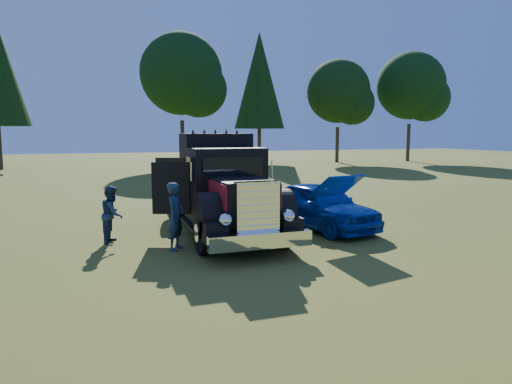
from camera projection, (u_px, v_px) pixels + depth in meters
The scene contains 6 objects.
ground at pixel (231, 243), 12.63m from camera, with size 120.00×120.00×0.00m, color #405519.
treeline at pixel (65, 72), 35.09m from camera, with size 66.14×24.04×13.33m.
diamond_t_truck at pixel (223, 192), 13.53m from camera, with size 3.31×7.16×3.00m.
hotrod_coupe at pixel (320, 205), 14.43m from camera, with size 2.63×4.59×1.89m.
spectator_near at pixel (176, 216), 11.78m from camera, with size 0.64×0.42×1.76m, color #1F2048.
spectator_far at pixel (112, 214), 12.63m from camera, with size 0.77×0.60×1.58m, color #1E2746.
Camera 1 is at (-3.40, -11.88, 3.03)m, focal length 32.00 mm.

